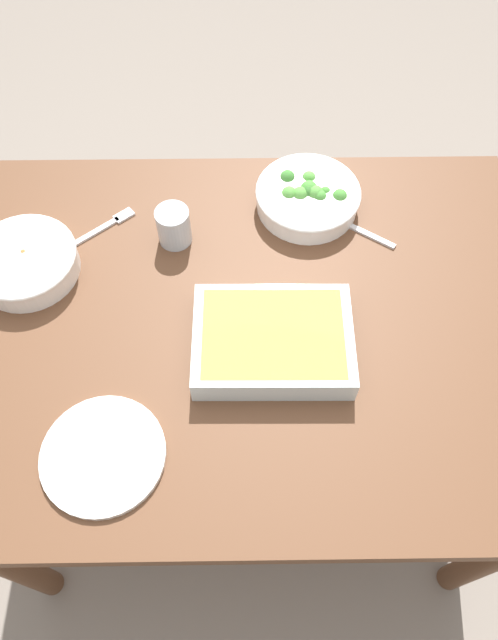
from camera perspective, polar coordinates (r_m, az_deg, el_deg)
The scene contains 10 objects.
ground_plane at distance 1.85m, azimuth 0.00°, elevation -11.81°, with size 6.00×6.00×0.00m, color slate.
dining_table at distance 1.25m, azimuth 0.00°, elevation -2.10°, with size 1.20×0.90×0.74m.
stew_bowl at distance 1.30m, azimuth -20.82°, elevation 5.27°, with size 0.22×0.22×0.06m.
broccoli_bowl at distance 1.34m, azimuth 5.69°, elevation 11.78°, with size 0.23×0.23×0.07m.
baking_dish at distance 1.12m, azimuth 2.31°, elevation -1.94°, with size 0.30×0.22×0.06m.
drink_cup at distance 1.27m, azimuth -7.26°, elevation 8.87°, with size 0.07×0.07×0.08m.
side_plate at distance 1.09m, azimuth -13.91°, elevation -12.55°, with size 0.22×0.22×0.01m, color white.
spoon_by_stew at distance 1.34m, azimuth -19.87°, elevation 6.08°, with size 0.05×0.18×0.01m.
spoon_by_broccoli at distance 1.33m, azimuth 9.57°, elevation 9.09°, with size 0.16×0.11×0.01m.
fork_on_table at distance 1.35m, azimuth -13.83°, elevation 8.71°, with size 0.15×0.12×0.01m.
Camera 1 is at (-0.01, -0.60, 1.75)m, focal length 33.14 mm.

